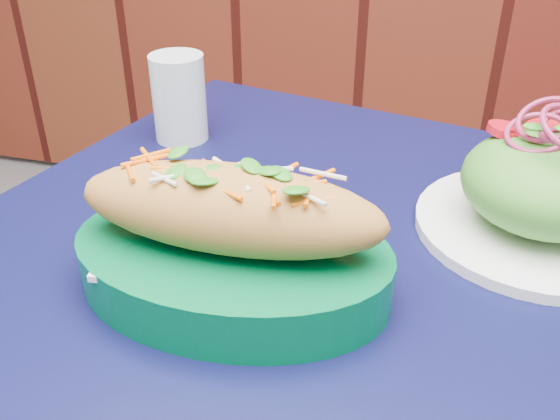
# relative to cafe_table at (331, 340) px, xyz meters

# --- Properties ---
(cafe_table) EXTENTS (0.96, 0.96, 0.75)m
(cafe_table) POSITION_rel_cafe_table_xyz_m (0.00, 0.00, 0.00)
(cafe_table) COLOR black
(cafe_table) RESTS_ON ground
(banh_mi_basket) EXTENTS (0.29, 0.19, 0.13)m
(banh_mi_basket) POSITION_rel_cafe_table_xyz_m (-0.08, -0.05, 0.14)
(banh_mi_basket) COLOR #005A2F
(banh_mi_basket) RESTS_ON cafe_table
(salad_plate) EXTENTS (0.25, 0.25, 0.13)m
(salad_plate) POSITION_rel_cafe_table_xyz_m (0.19, 0.12, 0.14)
(salad_plate) COLOR white
(salad_plate) RESTS_ON cafe_table
(water_glass) EXTENTS (0.07, 0.07, 0.11)m
(water_glass) POSITION_rel_cafe_table_xyz_m (-0.26, 0.24, 0.14)
(water_glass) COLOR silver
(water_glass) RESTS_ON cafe_table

